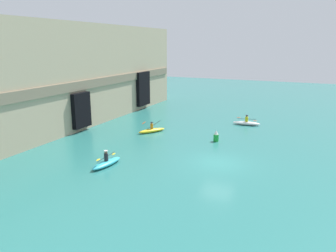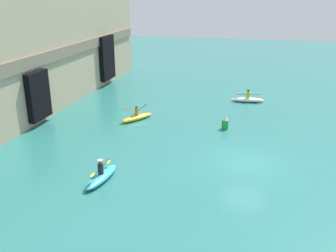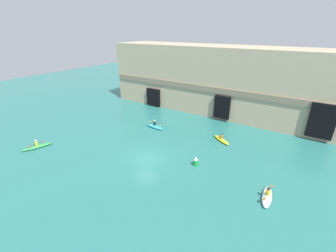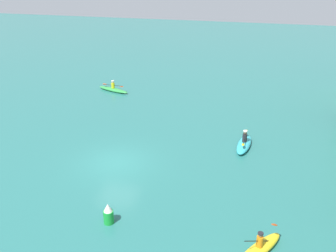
{
  "view_description": "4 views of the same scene",
  "coord_description": "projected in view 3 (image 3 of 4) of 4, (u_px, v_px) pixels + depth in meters",
  "views": [
    {
      "loc": [
        -23.36,
        -6.48,
        9.03
      ],
      "look_at": [
        1.86,
        5.16,
        1.98
      ],
      "focal_mm": 35.0,
      "sensor_mm": 36.0,
      "label": 1
    },
    {
      "loc": [
        -20.82,
        -0.42,
        9.8
      ],
      "look_at": [
        2.43,
        5.43,
        0.99
      ],
      "focal_mm": 40.0,
      "sensor_mm": 36.0,
      "label": 2
    },
    {
      "loc": [
        14.3,
        -17.22,
        13.82
      ],
      "look_at": [
        0.22,
        4.46,
        2.47
      ],
      "focal_mm": 24.0,
      "sensor_mm": 36.0,
      "label": 3
    },
    {
      "loc": [
        18.83,
        8.23,
        11.52
      ],
      "look_at": [
        -1.09,
        3.04,
        2.37
      ],
      "focal_mm": 40.0,
      "sensor_mm": 36.0,
      "label": 4
    }
  ],
  "objects": [
    {
      "name": "kayak_cyan",
      "position": [
        155.0,
        126.0,
        33.66
      ],
      "size": [
        3.11,
        1.14,
        1.22
      ],
      "rotation": [
        0.0,
        0.0,
        6.18
      ],
      "color": "#33B2C6",
      "rests_on": "ground"
    },
    {
      "name": "kayak_green",
      "position": [
        37.0,
        146.0,
        28.06
      ],
      "size": [
        1.77,
        3.5,
        1.06
      ],
      "rotation": [
        0.0,
        0.0,
        4.38
      ],
      "color": "green",
      "rests_on": "ground"
    },
    {
      "name": "kayak_yellow",
      "position": [
        221.0,
        140.0,
        29.71
      ],
      "size": [
        2.93,
        2.22,
        1.23
      ],
      "rotation": [
        0.0,
        0.0,
        2.57
      ],
      "color": "yellow",
      "rests_on": "ground"
    },
    {
      "name": "marker_buoy",
      "position": [
        196.0,
        161.0,
        24.37
      ],
      "size": [
        0.49,
        0.49,
        1.08
      ],
      "color": "green",
      "rests_on": "ground"
    },
    {
      "name": "cliff_bluff",
      "position": [
        231.0,
        82.0,
        37.5
      ],
      "size": [
        43.86,
        8.4,
        11.15
      ],
      "color": "tan",
      "rests_on": "ground"
    },
    {
      "name": "ground_plane",
      "position": [
        145.0,
        158.0,
        25.91
      ],
      "size": [
        120.0,
        120.0,
        0.0
      ],
      "primitive_type": "plane",
      "color": "#28706B"
    },
    {
      "name": "kayak_white",
      "position": [
        267.0,
        196.0,
        19.68
      ],
      "size": [
        1.15,
        3.09,
        1.15
      ],
      "rotation": [
        0.0,
        0.0,
        1.69
      ],
      "color": "white",
      "rests_on": "ground"
    }
  ]
}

